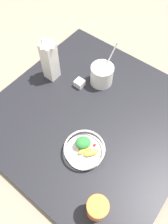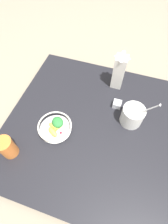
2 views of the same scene
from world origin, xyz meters
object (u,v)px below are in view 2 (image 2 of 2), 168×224
at_px(fruit_bowl, 55,127).
at_px(spice_jar, 117,104).
at_px(milk_carton, 119,70).
at_px(drinking_cup, 7,147).
at_px(yogurt_tub, 133,115).

bearing_deg(fruit_bowl, spice_jar, -137.57).
bearing_deg(spice_jar, milk_carton, -76.37).
bearing_deg(drinking_cup, milk_carton, -123.80).
xyz_separation_m(milk_carton, spice_jar, (-0.04, 0.18, -0.13)).
xyz_separation_m(drinking_cup, spice_jar, (-0.50, -0.50, -0.05)).
xyz_separation_m(yogurt_tub, drinking_cup, (0.60, 0.41, 0.00)).
distance_m(fruit_bowl, yogurt_tub, 0.47).
relative_size(milk_carton, drinking_cup, 2.07).
xyz_separation_m(milk_carton, yogurt_tub, (-0.15, 0.27, -0.08)).
bearing_deg(yogurt_tub, spice_jar, -38.97).
distance_m(fruit_bowl, spice_jar, 0.43).
relative_size(fruit_bowl, yogurt_tub, 0.83).
bearing_deg(spice_jar, yogurt_tub, 141.03).
relative_size(yogurt_tub, drinking_cup, 1.75).
bearing_deg(yogurt_tub, milk_carton, -60.78).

